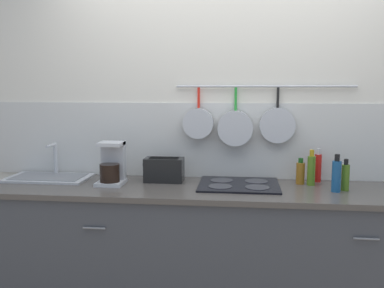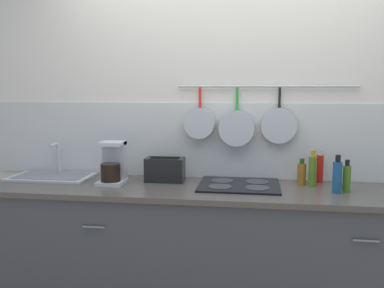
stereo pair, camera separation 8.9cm
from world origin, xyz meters
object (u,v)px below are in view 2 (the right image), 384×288
object	(u,v)px
bottle_dish_soap	(320,168)
bottle_olive_oil	(347,178)
bottle_cooking_wine	(302,173)
coffee_maker	(113,166)
bottle_vinegar	(313,170)
bottle_sesame_oil	(337,176)
toaster	(165,170)

from	to	relation	value
bottle_dish_soap	bottle_olive_oil	world-z (taller)	bottle_dish_soap
bottle_cooking_wine	bottle_dish_soap	xyz separation A→B (m)	(0.13, 0.08, 0.02)
bottle_olive_oil	coffee_maker	bearing A→B (deg)	179.31
bottle_dish_soap	bottle_vinegar	bearing A→B (deg)	-119.38
bottle_olive_oil	bottle_dish_soap	bearing A→B (deg)	118.54
bottle_olive_oil	bottle_sesame_oil	bearing A→B (deg)	-146.64
bottle_cooking_wine	bottle_dish_soap	bearing A→B (deg)	33.00
toaster	coffee_maker	bearing A→B (deg)	-163.09
toaster	bottle_dish_soap	world-z (taller)	bottle_dish_soap
toaster	bottle_vinegar	bearing A→B (deg)	0.39
toaster	bottle_dish_soap	xyz separation A→B (m)	(1.06, 0.12, 0.02)
coffee_maker	bottle_dish_soap	size ratio (longest dim) A/B	1.22
coffee_maker	bottle_cooking_wine	size ratio (longest dim) A/B	1.61
bottle_cooking_wine	toaster	bearing A→B (deg)	-177.94
bottle_sesame_oil	bottle_olive_oil	distance (m)	0.08
bottle_sesame_oil	bottle_vinegar	bearing A→B (deg)	126.49
bottle_dish_soap	bottle_sesame_oil	bearing A→B (deg)	-77.09
bottle_vinegar	bottle_sesame_oil	xyz separation A→B (m)	(0.13, -0.17, -0.00)
bottle_sesame_oil	coffee_maker	bearing A→B (deg)	177.60
bottle_vinegar	bottle_olive_oil	xyz separation A→B (m)	(0.19, -0.13, -0.02)
coffee_maker	bottle_cooking_wine	distance (m)	1.27
bottle_sesame_oil	bottle_dish_soap	bearing A→B (deg)	102.91
bottle_cooking_wine	bottle_vinegar	world-z (taller)	bottle_vinegar
bottle_cooking_wine	bottle_dish_soap	distance (m)	0.16
bottle_vinegar	bottle_dish_soap	size ratio (longest dim) A/B	1.02
bottle_vinegar	bottle_dish_soap	bearing A→B (deg)	60.62
bottle_dish_soap	bottle_sesame_oil	world-z (taller)	bottle_sesame_oil
bottle_olive_oil	bottle_cooking_wine	bearing A→B (deg)	149.09
toaster	bottle_olive_oil	size ratio (longest dim) A/B	1.40
coffee_maker	bottle_dish_soap	bearing A→B (deg)	8.97
toaster	bottle_sesame_oil	xyz separation A→B (m)	(1.12, -0.16, 0.02)
coffee_maker	bottle_olive_oil	size ratio (longest dim) A/B	1.41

